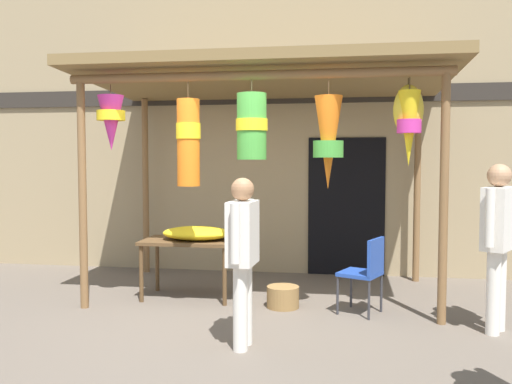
{
  "coord_description": "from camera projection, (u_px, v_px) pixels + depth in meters",
  "views": [
    {
      "loc": [
        1.23,
        -5.64,
        1.69
      ],
      "look_at": [
        0.14,
        1.26,
        1.27
      ],
      "focal_mm": 38.22,
      "sensor_mm": 36.0,
      "label": 1
    }
  ],
  "objects": [
    {
      "name": "shopper_by_bananas",
      "position": [
        498.0,
        234.0,
        5.26
      ],
      "size": [
        0.4,
        0.52,
        1.65
      ],
      "color": "silver",
      "rests_on": "ground_plane"
    },
    {
      "name": "flower_heap_on_table",
      "position": [
        198.0,
        233.0,
        6.57
      ],
      "size": [
        0.84,
        0.59,
        0.16
      ],
      "color": "yellow",
      "rests_on": "display_table"
    },
    {
      "name": "shop_facade",
      "position": [
        260.0,
        131.0,
        8.16
      ],
      "size": [
        10.13,
        0.29,
        4.22
      ],
      "color": "#9E8966",
      "rests_on": "ground_plane"
    },
    {
      "name": "wicker_basket_by_table",
      "position": [
        283.0,
        297.0,
        6.2
      ],
      "size": [
        0.37,
        0.37,
        0.24
      ],
      "primitive_type": "cylinder",
      "color": "olive",
      "rests_on": "ground_plane"
    },
    {
      "name": "passerby_at_right",
      "position": [
        243.0,
        249.0,
        4.84
      ],
      "size": [
        0.24,
        0.59,
        1.53
      ],
      "color": "silver",
      "rests_on": "ground_plane"
    },
    {
      "name": "display_table",
      "position": [
        189.0,
        247.0,
        6.61
      ],
      "size": [
        1.11,
        0.66,
        0.72
      ],
      "color": "brown",
      "rests_on": "ground_plane"
    },
    {
      "name": "ground_plane",
      "position": [
        225.0,
        316.0,
        5.86
      ],
      "size": [
        30.0,
        30.0,
        0.0
      ],
      "primitive_type": "plane",
      "color": "#60564C"
    },
    {
      "name": "market_stall_canopy",
      "position": [
        267.0,
        93.0,
        6.51
      ],
      "size": [
        4.4,
        2.49,
        2.82
      ],
      "color": "brown",
      "rests_on": "ground_plane"
    },
    {
      "name": "folding_chair",
      "position": [
        367.0,
        269.0,
        5.9
      ],
      "size": [
        0.53,
        0.53,
        0.84
      ],
      "color": "#2347A8",
      "rests_on": "ground_plane"
    }
  ]
}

